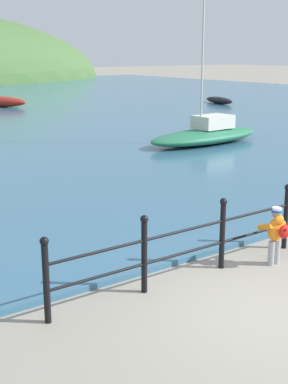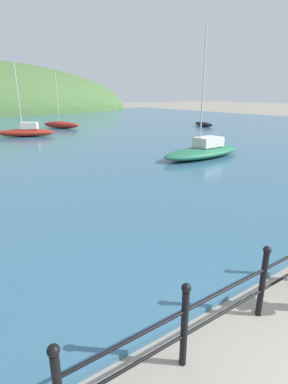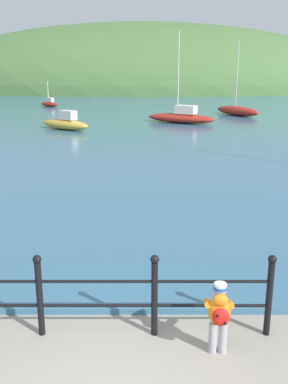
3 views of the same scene
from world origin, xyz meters
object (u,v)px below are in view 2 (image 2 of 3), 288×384
at_px(boat_far_left, 26,132).
at_px(boat_nearest_quay, 61,125).
at_px(boat_blue_hull, 204,124).
at_px(boat_far_right, 203,151).

bearing_deg(boat_far_left, boat_nearest_quay, 43.55).
distance_m(boat_blue_hull, boat_far_right, 15.97).
xyz_separation_m(boat_far_left, boat_blue_hull, (16.96, -2.55, -0.15)).
height_order(boat_nearest_quay, boat_blue_hull, boat_nearest_quay).
bearing_deg(boat_far_right, boat_far_left, 112.11).
xyz_separation_m(boat_blue_hull, boat_far_right, (-11.37, -11.22, 0.13)).
relative_size(boat_far_left, boat_nearest_quay, 1.08).
relative_size(boat_blue_hull, boat_far_right, 0.47).
distance_m(boat_far_left, boat_nearest_quay, 5.96).
relative_size(boat_far_left, boat_blue_hull, 1.86).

